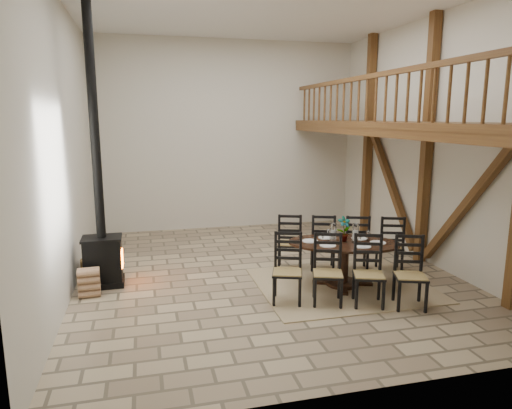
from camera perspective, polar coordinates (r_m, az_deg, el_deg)
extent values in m
plane|color=tan|center=(8.98, 1.19, -8.61)|extent=(8.00, 8.00, 0.00)
cube|color=beige|center=(12.38, -3.65, 8.56)|extent=(7.00, 0.02, 5.00)
cube|color=beige|center=(4.75, 14.03, 4.55)|extent=(7.00, 0.02, 5.00)
cube|color=beige|center=(8.29, -22.97, 6.59)|extent=(0.02, 8.00, 5.00)
cube|color=beige|center=(9.99, 21.19, 7.30)|extent=(0.02, 8.00, 5.00)
cube|color=white|center=(8.70, 1.33, 24.18)|extent=(7.00, 8.00, 0.02)
cube|color=brown|center=(9.92, 20.62, 7.32)|extent=(0.18, 0.18, 5.00)
cube|color=brown|center=(12.06, 13.87, 8.20)|extent=(0.18, 0.18, 5.00)
cube|color=brown|center=(9.05, 24.61, -0.29)|extent=(0.14, 2.16, 2.54)
cube|color=brown|center=(11.08, 16.61, 2.13)|extent=(0.14, 2.16, 2.54)
cube|color=brown|center=(9.91, 20.74, 9.05)|extent=(0.20, 7.80, 0.20)
cube|color=brown|center=(9.54, 17.35, 9.51)|extent=(1.60, 7.80, 0.12)
cube|color=brown|center=(9.20, 13.53, 9.04)|extent=(0.18, 7.80, 0.22)
cube|color=brown|center=(9.23, 13.81, 15.26)|extent=(0.09, 7.60, 0.09)
cube|color=brown|center=(9.20, 13.69, 12.65)|extent=(0.06, 7.60, 0.86)
cube|color=tan|center=(8.52, 10.73, -9.84)|extent=(3.00, 2.50, 0.02)
ellipsoid|color=black|center=(8.28, 10.92, -4.77)|extent=(2.26, 1.78, 0.04)
cylinder|color=black|center=(8.40, 10.82, -7.44)|extent=(0.19, 0.19, 0.73)
cylinder|color=black|center=(8.51, 10.74, -9.59)|extent=(0.61, 0.61, 0.06)
cube|color=tan|center=(7.50, 3.94, -8.46)|extent=(0.60, 0.59, 0.04)
cube|color=black|center=(7.59, 3.91, -10.38)|extent=(0.58, 0.58, 0.50)
cube|color=black|center=(7.60, 4.01, -5.77)|extent=(0.40, 0.18, 0.65)
cube|color=tan|center=(7.51, 8.96, -8.53)|extent=(0.60, 0.59, 0.04)
cube|color=black|center=(7.60, 8.90, -10.45)|extent=(0.58, 0.58, 0.50)
cube|color=black|center=(7.61, 8.94, -5.85)|extent=(0.40, 0.18, 0.65)
cube|color=tan|center=(7.58, 13.92, -8.54)|extent=(0.60, 0.59, 0.04)
cube|color=black|center=(7.67, 13.83, -10.44)|extent=(0.58, 0.58, 0.50)
cube|color=black|center=(7.68, 13.81, -5.89)|extent=(0.40, 0.18, 0.65)
cube|color=tan|center=(7.70, 18.76, -8.49)|extent=(0.60, 0.59, 0.04)
cube|color=black|center=(7.79, 18.64, -10.36)|extent=(0.58, 0.58, 0.50)
cube|color=black|center=(7.80, 18.56, -5.88)|extent=(0.40, 0.18, 0.65)
cube|color=tan|center=(9.15, 4.24, -4.87)|extent=(0.60, 0.59, 0.04)
cube|color=black|center=(9.23, 4.22, -6.48)|extent=(0.58, 0.58, 0.50)
cube|color=black|center=(8.87, 4.24, -3.33)|extent=(0.40, 0.18, 0.65)
cube|color=tan|center=(9.16, 8.33, -4.94)|extent=(0.60, 0.59, 0.04)
cube|color=black|center=(9.24, 8.28, -6.55)|extent=(0.58, 0.58, 0.50)
cube|color=black|center=(8.88, 8.44, -3.41)|extent=(0.40, 0.18, 0.65)
cube|color=tan|center=(9.22, 12.38, -4.98)|extent=(0.60, 0.59, 0.04)
cube|color=black|center=(9.29, 12.31, -6.58)|extent=(0.58, 0.58, 0.50)
cube|color=black|center=(8.94, 12.61, -3.46)|extent=(0.40, 0.18, 0.65)
cube|color=tan|center=(9.32, 16.36, -5.00)|extent=(0.60, 0.59, 0.04)
cube|color=black|center=(9.40, 16.27, -6.58)|extent=(0.58, 0.58, 0.50)
cube|color=black|center=(9.05, 16.70, -3.49)|extent=(0.40, 0.18, 0.65)
cube|color=white|center=(8.27, 10.92, -4.59)|extent=(1.68, 1.22, 0.01)
cube|color=white|center=(8.25, 10.94, -4.03)|extent=(1.03, 0.63, 0.18)
cylinder|color=white|center=(8.21, 9.61, -3.47)|extent=(0.12, 0.12, 0.34)
cylinder|color=white|center=(8.25, 12.31, -3.51)|extent=(0.12, 0.12, 0.34)
cylinder|color=white|center=(8.24, 9.59, -4.08)|extent=(0.06, 0.06, 0.16)
cylinder|color=white|center=(8.27, 12.29, -4.11)|extent=(0.06, 0.06, 0.16)
imported|color=#4C723F|center=(8.27, 10.94, -3.01)|extent=(0.28, 0.23, 0.45)
cube|color=black|center=(8.82, -18.41, -9.21)|extent=(0.70, 0.54, 0.11)
cube|color=black|center=(8.68, -18.58, -6.54)|extent=(0.65, 0.49, 0.75)
cube|color=#FF590C|center=(8.66, -16.38, -6.46)|extent=(0.02, 0.30, 0.30)
cube|color=black|center=(8.58, -18.74, -4.01)|extent=(0.69, 0.53, 0.04)
cylinder|color=black|center=(8.31, -19.62, 9.94)|extent=(0.16, 0.16, 4.10)
cylinder|color=brown|center=(9.27, -19.44, -7.48)|extent=(0.54, 0.54, 0.35)
cube|color=#9E7A58|center=(9.21, -19.52, -6.20)|extent=(0.29, 0.29, 0.10)
cube|color=#9E7A58|center=(8.30, -20.14, -9.17)|extent=(0.37, 0.27, 0.49)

